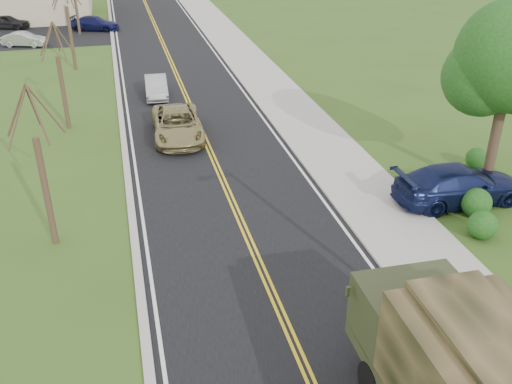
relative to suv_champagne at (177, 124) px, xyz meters
name	(u,v)px	position (x,y,z in m)	size (l,w,h in m)	color
road	(163,45)	(1.33, 20.90, -0.75)	(8.00, 120.00, 0.01)	black
curb_right	(212,41)	(5.48, 20.90, -0.69)	(0.30, 120.00, 0.12)	#9E998E
sidewalk_right	(231,40)	(7.23, 20.90, -0.70)	(3.20, 120.00, 0.10)	#9E998E
curb_left	(113,47)	(-2.82, 20.90, -0.70)	(0.30, 120.00, 0.10)	#9E998E
leafy_tree	(510,65)	(12.33, -9.09, 4.74)	(4.83, 4.50, 8.10)	#38281C
bare_tree_a	(44,179)	(-5.67, -9.10, 1.87)	(1.93, 2.26, 6.08)	#38281C
bare_tree_b	(62,84)	(-5.67, 2.90, 1.72)	(1.83, 2.14, 5.73)	#38281C
bare_tree_c	(70,31)	(-5.67, 14.90, 2.02)	(2.04, 2.39, 6.42)	#38281C
bare_tree_d	(76,5)	(-5.67, 26.90, 1.80)	(1.88, 2.20, 5.91)	#38281C
suv_champagne	(177,124)	(0.00, 0.00, 0.00)	(2.49, 5.41, 1.50)	#948754
sedan_silver	(156,87)	(-0.46, 7.16, -0.12)	(1.34, 3.84, 1.27)	#A7A7AC
pickup_navy	(459,185)	(10.48, -9.86, 0.05)	(2.26, 5.55, 1.61)	#10183E
lot_car_dark	(8,22)	(-12.25, 30.87, -0.09)	(1.57, 3.90, 1.33)	black
lot_car_silver	(24,39)	(-10.02, 23.17, -0.16)	(1.24, 3.57, 1.18)	#B3B2B7
lot_car_navy	(95,23)	(-4.24, 28.13, -0.11)	(1.81, 4.45, 1.29)	#11143E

